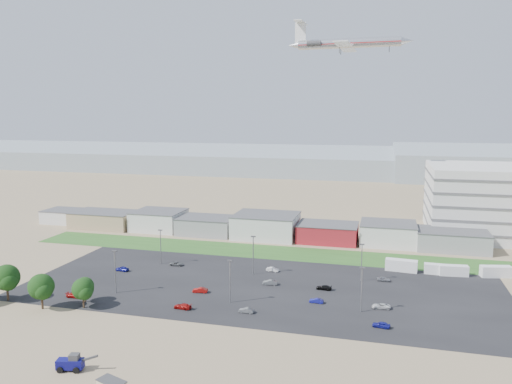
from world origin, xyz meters
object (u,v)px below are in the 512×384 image
(parked_car_3, at_px, (183,306))
(parked_car_9, at_px, (177,264))
(telehandler, at_px, (70,362))
(parked_car_2, at_px, (381,325))
(parked_car_13, at_px, (246,310))
(parked_car_1, at_px, (316,301))
(parked_car_7, at_px, (270,282))
(parked_car_11, at_px, (273,269))
(parked_car_12, at_px, (324,287))
(parked_car_8, at_px, (384,279))
(parked_car_10, at_px, (74,295))
(airliner, at_px, (349,43))
(parked_car_5, at_px, (122,269))
(box_trailer_a, at_px, (401,265))
(parked_car_0, at_px, (381,306))
(parked_car_4, at_px, (200,290))

(parked_car_3, xyz_separation_m, parked_car_9, (-14.43, 29.70, -0.05))
(telehandler, bearing_deg, parked_car_9, 83.64)
(parked_car_2, xyz_separation_m, parked_car_13, (-28.82, 0.42, -0.05))
(parked_car_13, bearing_deg, telehandler, -33.38)
(parked_car_1, distance_m, parked_car_7, 16.27)
(parked_car_2, relative_size, parked_car_11, 1.02)
(telehandler, relative_size, parked_car_13, 2.11)
(parked_car_1, relative_size, parked_car_12, 0.85)
(parked_car_3, height_order, parked_car_8, parked_car_3)
(parked_car_1, xyz_separation_m, parked_car_12, (0.61, 9.30, 0.02))
(parked_car_7, bearing_deg, parked_car_1, 47.62)
(parked_car_12, bearing_deg, parked_car_10, -65.25)
(airliner, height_order, parked_car_8, airliner)
(airliner, xyz_separation_m, parked_car_2, (15.86, -98.70, -69.39))
(parked_car_10, height_order, parked_car_12, parked_car_10)
(parked_car_2, height_order, parked_car_5, parked_car_5)
(parked_car_3, height_order, parked_car_13, parked_car_3)
(telehandler, xyz_separation_m, parked_car_12, (36.93, 50.62, -0.92))
(box_trailer_a, relative_size, parked_car_11, 2.44)
(airliner, bearing_deg, parked_car_13, -95.16)
(parked_car_8, bearing_deg, parked_car_0, 179.50)
(parked_car_3, relative_size, parked_car_8, 1.18)
(parked_car_3, bearing_deg, parked_car_0, 109.94)
(parked_car_11, bearing_deg, parked_car_8, -84.03)
(box_trailer_a, relative_size, parked_car_9, 2.18)
(box_trailer_a, distance_m, parked_car_5, 77.83)
(airliner, distance_m, parked_car_3, 124.57)
(parked_car_7, relative_size, parked_car_10, 0.98)
(parked_car_3, relative_size, parked_car_4, 1.10)
(box_trailer_a, height_order, parked_car_12, box_trailer_a)
(airliner, height_order, parked_car_7, airliner)
(parked_car_9, bearing_deg, parked_car_5, 121.07)
(parked_car_3, xyz_separation_m, parked_car_11, (13.56, 31.46, -0.02))
(box_trailer_a, xyz_separation_m, parked_car_4, (-48.07, -30.25, -0.99))
(parked_car_0, distance_m, parked_car_5, 70.87)
(telehandler, xyz_separation_m, airliner, (35.17, 129.94, 68.52))
(parked_car_5, distance_m, parked_car_7, 42.47)
(parked_car_9, relative_size, parked_car_10, 1.01)
(parked_car_10, relative_size, parked_car_12, 1.01)
(airliner, height_order, parked_car_0, airliner)
(parked_car_4, height_order, parked_car_11, parked_car_4)
(parked_car_10, xyz_separation_m, parked_car_12, (56.92, 20.49, -0.01))
(telehandler, xyz_separation_m, parked_car_11, (21.33, 61.65, -0.91))
(parked_car_4, distance_m, parked_car_7, 18.19)
(parked_car_0, height_order, parked_car_8, parked_car_8)
(parked_car_8, bearing_deg, parked_car_13, 136.04)
(telehandler, height_order, parked_car_8, telehandler)
(box_trailer_a, distance_m, parked_car_9, 63.59)
(parked_car_2, relative_size, parked_car_13, 1.06)
(parked_car_1, bearing_deg, parked_car_5, -98.40)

